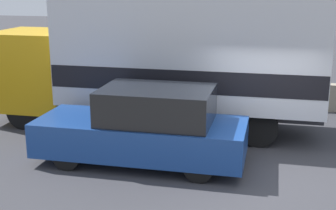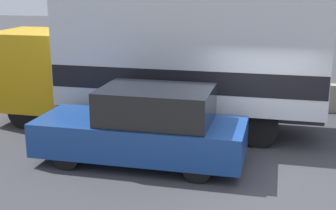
{
  "view_description": "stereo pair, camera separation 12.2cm",
  "coord_description": "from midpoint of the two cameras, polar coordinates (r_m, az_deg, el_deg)",
  "views": [
    {
      "loc": [
        0.18,
        -9.13,
        3.92
      ],
      "look_at": [
        -2.27,
        1.51,
        1.0
      ],
      "focal_mm": 50.0,
      "sensor_mm": 36.0,
      "label": 1
    },
    {
      "loc": [
        0.3,
        -9.1,
        3.92
      ],
      "look_at": [
        -2.27,
        1.51,
        1.0
      ],
      "focal_mm": 50.0,
      "sensor_mm": 36.0,
      "label": 2
    }
  ],
  "objects": [
    {
      "name": "ground_plane",
      "position": [
        9.92,
        10.63,
        -8.58
      ],
      "size": [
        80.0,
        80.0,
        0.0
      ],
      "primitive_type": "plane",
      "color": "#38383D"
    },
    {
      "name": "stone_wall_backdrop",
      "position": [
        15.15,
        11.7,
        1.29
      ],
      "size": [
        60.0,
        0.35,
        0.84
      ],
      "color": "gray",
      "rests_on": "ground_plane"
    },
    {
      "name": "box_truck",
      "position": [
        12.38,
        -0.4,
        5.7
      ],
      "size": [
        8.84,
        2.47,
        3.59
      ],
      "rotation": [
        0.0,
        0.0,
        3.14
      ],
      "color": "gold",
      "rests_on": "ground_plane"
    },
    {
      "name": "car_hatchback",
      "position": [
        10.22,
        -3.08,
        -2.73
      ],
      "size": [
        4.57,
        1.78,
        1.7
      ],
      "rotation": [
        0.0,
        0.0,
        3.14
      ],
      "color": "navy",
      "rests_on": "ground_plane"
    }
  ]
}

